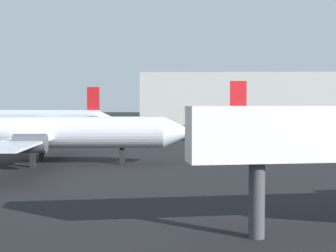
# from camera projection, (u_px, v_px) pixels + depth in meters

# --- Properties ---
(airplane_on_taxiway) EXTENTS (28.53, 27.62, 10.25)m
(airplane_on_taxiway) POSITION_uv_depth(u_px,v_px,m) (45.00, 132.00, 44.87)
(airplane_on_taxiway) COLOR silver
(airplane_on_taxiway) RESTS_ON ground_plane
(airplane_far_left) EXTENTS (26.61, 21.84, 9.19)m
(airplane_far_left) POSITION_uv_depth(u_px,v_px,m) (297.00, 122.00, 71.50)
(airplane_far_left) COLOR #B2BCCC
(airplane_far_left) RESTS_ON ground_plane
(airplane_far_right) EXTENTS (27.06, 18.40, 9.03)m
(airplane_far_right) POSITION_uv_depth(u_px,v_px,m) (47.00, 117.00, 93.53)
(airplane_far_right) COLOR #B2BCCC
(airplane_far_right) RESTS_ON ground_plane
(terminal_building) EXTENTS (66.33, 19.79, 14.28)m
(terminal_building) POSITION_uv_depth(u_px,v_px,m) (257.00, 99.00, 136.73)
(terminal_building) COLOR #B7B7B2
(terminal_building) RESTS_ON ground_plane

